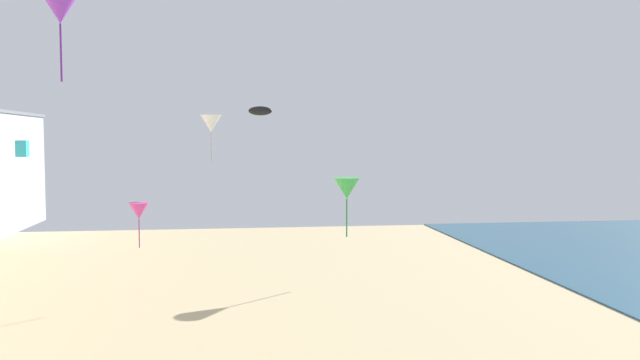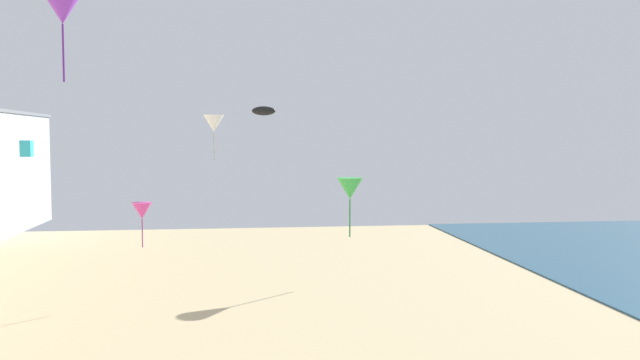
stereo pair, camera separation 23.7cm
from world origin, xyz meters
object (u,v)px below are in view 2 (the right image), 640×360
at_px(kite_cyan_box, 27,149).
at_px(kite_green_delta, 350,189).
at_px(kite_white_delta, 214,124).
at_px(kite_black_parafoil_2, 264,111).
at_px(kite_magenta_delta, 142,211).
at_px(kite_purple_delta, 62,8).

xyz_separation_m(kite_cyan_box, kite_green_delta, (20.66, -0.64, -2.69)).
relative_size(kite_white_delta, kite_black_parafoil_2, 1.64).
xyz_separation_m(kite_cyan_box, kite_white_delta, (11.93, -5.14, 1.49)).
bearing_deg(kite_cyan_box, kite_magenta_delta, -29.36).
height_order(kite_green_delta, kite_white_delta, kite_white_delta).
distance_m(kite_white_delta, kite_purple_delta, 11.44).
relative_size(kite_cyan_box, kite_purple_delta, 0.27).
relative_size(kite_cyan_box, kite_black_parafoil_2, 0.63).
height_order(kite_cyan_box, kite_green_delta, kite_cyan_box).
bearing_deg(kite_black_parafoil_2, kite_cyan_box, -170.04).
relative_size(kite_purple_delta, kite_black_parafoil_2, 2.35).
bearing_deg(kite_magenta_delta, kite_cyan_box, 150.64).
bearing_deg(kite_green_delta, kite_purple_delta, -138.75).
bearing_deg(kite_green_delta, kite_cyan_box, 178.22).
bearing_deg(kite_white_delta, kite_purple_delta, -125.57).
height_order(kite_cyan_box, kite_magenta_delta, kite_cyan_box).
height_order(kite_white_delta, kite_purple_delta, kite_purple_delta).
xyz_separation_m(kite_green_delta, kite_magenta_delta, (-12.97, -3.69, -0.89)).
xyz_separation_m(kite_white_delta, kite_purple_delta, (-6.06, -8.47, 4.74)).
bearing_deg(kite_magenta_delta, kite_black_parafoil_2, 43.34).
bearing_deg(kite_purple_delta, kite_white_delta, 54.43).
distance_m(kite_green_delta, kite_purple_delta, 21.60).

